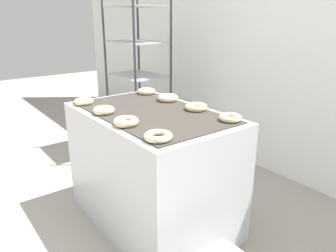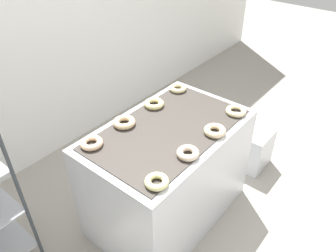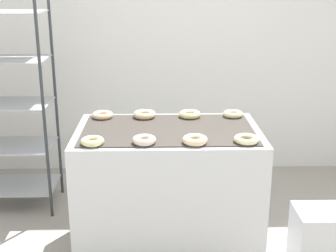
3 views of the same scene
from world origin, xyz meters
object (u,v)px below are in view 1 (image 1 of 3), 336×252
donut_near_midright (126,121)px  donut_near_right (158,136)px  donut_near_left (84,101)px  donut_far_midright (196,107)px  donut_far_left (146,91)px  fryer_machine (152,169)px  donut_near_midleft (104,110)px  baking_rack_cart (138,76)px  donut_far_midleft (168,98)px  donut_far_right (230,118)px

donut_near_midright → donut_near_right: 0.32m
donut_near_left → donut_far_midright: size_ratio=0.91×
donut_near_right → donut_far_left: 1.10m
fryer_machine → donut_near_midleft: bearing=-118.3°
donut_near_right → donut_far_left: size_ratio=1.03×
donut_near_midright → donut_far_left: size_ratio=1.02×
baking_rack_cart → donut_far_left: (0.79, -0.40, 0.02)m
donut_far_midright → donut_far_left: bearing=-179.9°
donut_far_left → donut_far_midright: size_ratio=0.96×
donut_far_left → baking_rack_cart: bearing=153.0°
donut_far_left → donut_near_left: bearing=-90.0°
fryer_machine → donut_far_midright: (0.17, 0.27, 0.47)m
donut_near_midright → donut_far_midleft: donut_far_midleft is taller
donut_near_midleft → donut_far_midright: size_ratio=0.93×
baking_rack_cart → donut_near_midleft: size_ratio=11.93×
fryer_machine → donut_far_midleft: size_ratio=7.65×
fryer_machine → donut_near_midright: 0.57m
donut_near_midright → donut_far_left: 0.84m
fryer_machine → donut_near_right: 0.72m
donut_far_midleft → donut_far_right: size_ratio=1.13×
donut_near_right → donut_far_midleft: size_ratio=0.96×
fryer_machine → baking_rack_cart: 1.49m
donut_near_midleft → fryer_machine: bearing=61.7°
donut_far_midleft → donut_far_midright: donut_far_midleft is taller
donut_far_left → donut_far_midright: (0.63, 0.00, 0.00)m
donut_far_midright → baking_rack_cart: bearing=164.3°
baking_rack_cart → donut_far_left: baking_rack_cart is taller
baking_rack_cart → donut_far_right: baking_rack_cart is taller
donut_near_right → donut_far_midleft: 0.85m
donut_near_midright → donut_far_left: (-0.63, 0.56, -0.00)m
donut_near_left → donut_far_midright: bearing=41.8°
baking_rack_cart → donut_near_right: bearing=-28.8°
donut_near_right → donut_far_left: (-0.95, 0.55, 0.00)m
fryer_machine → donut_near_right: size_ratio=7.97×
donut_near_left → donut_near_midright: size_ratio=0.92×
fryer_machine → donut_far_midright: donut_far_midright is taller
fryer_machine → donut_far_midright: bearing=58.9°
donut_near_midleft → donut_far_midleft: donut_far_midleft is taller
donut_far_left → donut_near_midright: bearing=-41.9°
donut_near_midright → donut_far_right: 0.66m
donut_near_midleft → donut_far_midleft: 0.56m
donut_near_midleft → donut_far_left: size_ratio=0.97×
donut_near_midright → donut_far_right: bearing=60.5°
donut_near_midleft → donut_far_right: 0.85m
donut_far_midleft → fryer_machine: bearing=-58.9°
donut_near_midleft → donut_far_left: bearing=119.5°
fryer_machine → donut_far_right: size_ratio=8.63×
baking_rack_cart → donut_far_midright: 1.48m
baking_rack_cart → donut_near_right: baking_rack_cart is taller
donut_far_right → donut_near_left: bearing=-148.9°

